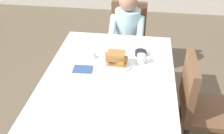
% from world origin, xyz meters
% --- Properties ---
extents(ground_plane, '(14.00, 14.00, 0.00)m').
position_xyz_m(ground_plane, '(0.00, 0.00, 0.00)').
color(ground_plane, brown).
extents(dining_table_main, '(1.12, 1.52, 0.74)m').
position_xyz_m(dining_table_main, '(0.00, 0.00, 0.65)').
color(dining_table_main, white).
rests_on(dining_table_main, ground).
extents(chair_diner, '(0.44, 0.45, 0.93)m').
position_xyz_m(chair_diner, '(0.07, 1.17, 0.53)').
color(chair_diner, brown).
rests_on(chair_diner, ground).
extents(diner_person, '(0.40, 0.43, 1.12)m').
position_xyz_m(diner_person, '(0.07, 1.01, 0.67)').
color(diner_person, silver).
rests_on(diner_person, ground).
extents(chair_right_side, '(0.45, 0.44, 0.93)m').
position_xyz_m(chair_right_side, '(0.77, 0.00, 0.53)').
color(chair_right_side, brown).
rests_on(chair_right_side, ground).
extents(plate_breakfast, '(0.28, 0.28, 0.02)m').
position_xyz_m(plate_breakfast, '(0.04, 0.15, 0.75)').
color(plate_breakfast, white).
rests_on(plate_breakfast, dining_table_main).
extents(breakfast_stack, '(0.21, 0.17, 0.12)m').
position_xyz_m(breakfast_stack, '(0.04, 0.15, 0.82)').
color(breakfast_stack, '#A36B33').
rests_on(breakfast_stack, plate_breakfast).
extents(cup_coffee, '(0.11, 0.08, 0.08)m').
position_xyz_m(cup_coffee, '(0.26, 0.22, 0.78)').
color(cup_coffee, white).
rests_on(cup_coffee, dining_table_main).
extents(bowl_butter, '(0.11, 0.11, 0.04)m').
position_xyz_m(bowl_butter, '(0.25, 0.35, 0.76)').
color(bowl_butter, black).
rests_on(bowl_butter, dining_table_main).
extents(syrup_pitcher, '(0.08, 0.08, 0.07)m').
position_xyz_m(syrup_pitcher, '(-0.19, 0.25, 0.78)').
color(syrup_pitcher, silver).
rests_on(syrup_pitcher, dining_table_main).
extents(fork_left_of_plate, '(0.03, 0.18, 0.00)m').
position_xyz_m(fork_left_of_plate, '(-0.15, 0.13, 0.74)').
color(fork_left_of_plate, silver).
rests_on(fork_left_of_plate, dining_table_main).
extents(knife_right_of_plate, '(0.03, 0.20, 0.00)m').
position_xyz_m(knife_right_of_plate, '(0.23, 0.13, 0.74)').
color(knife_right_of_plate, silver).
rests_on(knife_right_of_plate, dining_table_main).
extents(spoon_near_edge, '(0.15, 0.04, 0.00)m').
position_xyz_m(spoon_near_edge, '(0.00, -0.15, 0.74)').
color(spoon_near_edge, silver).
rests_on(spoon_near_edge, dining_table_main).
extents(napkin_folded, '(0.18, 0.13, 0.01)m').
position_xyz_m(napkin_folded, '(-0.24, 0.04, 0.74)').
color(napkin_folded, '#334C7F').
rests_on(napkin_folded, dining_table_main).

